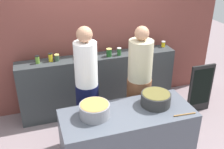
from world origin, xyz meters
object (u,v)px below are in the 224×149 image
Objects in this scene: preserve_jar_8 at (163,44)px; preserve_jar_6 at (119,52)px; preserve_jar_3 at (79,55)px; chalkboard_sign at (201,89)px; wooden_spoon at (185,114)px; preserve_jar_4 at (87,56)px; preserve_jar_1 at (51,57)px; cooking_pot_center at (156,99)px; preserve_jar_7 at (143,45)px; preserve_jar_5 at (109,52)px; preserve_jar_2 at (57,58)px; cooking_pot_left at (95,110)px; cook_with_tongs at (87,94)px; preserve_jar_0 at (37,59)px; cook_in_cap at (139,89)px.

preserve_jar_6 is at bearing -171.91° from preserve_jar_8.
preserve_jar_3 reaches higher than chalkboard_sign.
preserve_jar_3 is at bearing 173.59° from preserve_jar_6.
preserve_jar_4 is at bearing 117.80° from wooden_spoon.
cooking_pot_center is at bearing -48.88° from preserve_jar_1.
preserve_jar_6 is 0.14× the size of chalkboard_sign.
chalkboard_sign is (0.84, -0.67, -0.66)m from preserve_jar_7.
preserve_jar_5 is (0.94, -0.08, -0.00)m from preserve_jar_1.
preserve_jar_7 is at bearing 1.60° from preserve_jar_2.
cooking_pot_left is (-1.65, -1.40, -0.19)m from preserve_jar_8.
preserve_jar_5 reaches higher than chalkboard_sign.
cook_with_tongs is at bearing -94.95° from preserve_jar_3.
preserve_jar_0 is 1.64m from cook_in_cap.
cooking_pot_center is at bearing -32.62° from cook_with_tongs.
preserve_jar_4 is at bearing 163.72° from chalkboard_sign.
preserve_jar_2 is at bearing 100.95° from cooking_pot_left.
preserve_jar_4 is 0.30× the size of cooking_pot_left.
cook_in_cap is (0.59, -0.78, -0.30)m from preserve_jar_4.
cooking_pot_left is (-0.58, -1.28, -0.20)m from preserve_jar_5.
preserve_jar_4 is 1.83m from wooden_spoon.
cook_in_cap is at bearing 31.94° from cooking_pot_left.
preserve_jar_2 is at bearing 178.72° from preserve_jar_3.
preserve_jar_4 is (0.12, -0.07, -0.00)m from preserve_jar_3.
chalkboard_sign is at bearing 6.02° from cook_with_tongs.
preserve_jar_4 is at bearing -5.16° from preserve_jar_0.
preserve_jar_7 is at bearing 1.57° from preserve_jar_0.
wooden_spoon is 1.33m from cook_with_tongs.
preserve_jar_4 reaches higher than preserve_jar_8.
cook_in_cap reaches higher than wooden_spoon.
preserve_jar_7 is at bearing 14.30° from preserve_jar_6.
cooking_pot_left is at bearing -94.15° from preserve_jar_3.
preserve_jar_5 is 1.69m from wooden_spoon.
preserve_jar_6 reaches higher than preserve_jar_4.
cook_in_cap is at bearing -36.55° from preserve_jar_1.
preserve_jar_7 is 0.16× the size of chalkboard_sign.
preserve_jar_0 is 1.19× the size of preserve_jar_2.
preserve_jar_1 is at bearing 130.19° from wooden_spoon.
cook_in_cap is 1.35m from chalkboard_sign.
cook_with_tongs reaches higher than preserve_jar_3.
chalkboard_sign is at bearing -17.20° from preserve_jar_3.
cooking_pot_center is at bearing -150.03° from chalkboard_sign.
preserve_jar_6 is 0.88× the size of preserve_jar_7.
preserve_jar_3 reaches higher than wooden_spoon.
cook_in_cap reaches higher than preserve_jar_0.
preserve_jar_8 reaches higher than cooking_pot_center.
wooden_spoon is at bearing -96.19° from preserve_jar_7.
wooden_spoon is (-0.59, -1.72, -0.26)m from preserve_jar_8.
chalkboard_sign is at bearing -13.09° from preserve_jar_0.
preserve_jar_6 is at bearing 93.19° from cook_in_cap.
preserve_jar_4 is 0.29× the size of cooking_pot_center.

